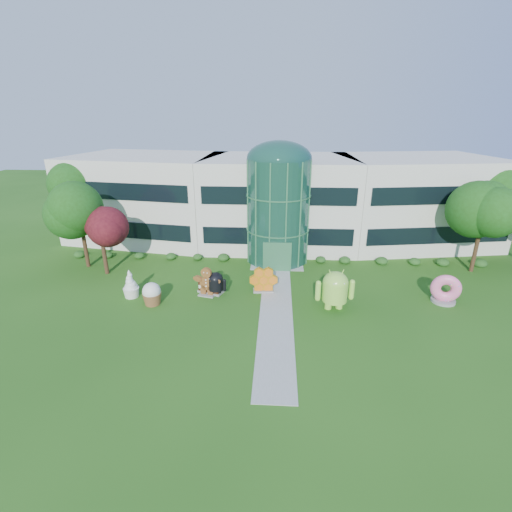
# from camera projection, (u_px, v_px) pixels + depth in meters

# --- Properties ---
(ground) EXTENTS (140.00, 140.00, 0.00)m
(ground) POSITION_uv_depth(u_px,v_px,m) (276.00, 322.00, 26.07)
(ground) COLOR #215114
(ground) RESTS_ON ground
(building) EXTENTS (46.00, 15.00, 9.30)m
(building) POSITION_uv_depth(u_px,v_px,m) (278.00, 200.00, 41.13)
(building) COLOR beige
(building) RESTS_ON ground
(atrium) EXTENTS (6.00, 6.00, 9.80)m
(atrium) POSITION_uv_depth(u_px,v_px,m) (278.00, 211.00, 35.45)
(atrium) COLOR #194738
(atrium) RESTS_ON ground
(walkway) EXTENTS (2.40, 20.00, 0.04)m
(walkway) POSITION_uv_depth(u_px,v_px,m) (276.00, 308.00, 27.92)
(walkway) COLOR #9E9E93
(walkway) RESTS_ON ground
(tree_red) EXTENTS (4.00, 4.00, 6.00)m
(tree_red) POSITION_uv_depth(u_px,v_px,m) (102.00, 242.00, 32.81)
(tree_red) COLOR #3F0C14
(tree_red) RESTS_ON ground
(trees_backdrop) EXTENTS (52.00, 8.00, 8.40)m
(trees_backdrop) POSITION_uv_depth(u_px,v_px,m) (278.00, 216.00, 36.64)
(trees_backdrop) COLOR #1C4812
(trees_backdrop) RESTS_ON ground
(android_green) EXTENTS (3.29, 2.42, 3.46)m
(android_green) POSITION_uv_depth(u_px,v_px,m) (335.00, 287.00, 27.25)
(android_green) COLOR #97DD46
(android_green) RESTS_ON ground
(android_black) EXTENTS (2.31, 1.95, 2.23)m
(android_black) POSITION_uv_depth(u_px,v_px,m) (216.00, 282.00, 29.60)
(android_black) COLOR black
(android_black) RESTS_ON ground
(donut) EXTENTS (2.45, 1.65, 2.33)m
(donut) POSITION_uv_depth(u_px,v_px,m) (445.00, 288.00, 28.39)
(donut) COLOR #EF5B9A
(donut) RESTS_ON ground
(gingerbread) EXTENTS (2.78, 1.60, 2.41)m
(gingerbread) POSITION_uv_depth(u_px,v_px,m) (207.00, 281.00, 29.44)
(gingerbread) COLOR brown
(gingerbread) RESTS_ON ground
(ice_cream_sandwich) EXTENTS (2.24, 1.65, 0.90)m
(ice_cream_sandwich) POSITION_uv_depth(u_px,v_px,m) (211.00, 287.00, 30.20)
(ice_cream_sandwich) COLOR black
(ice_cream_sandwich) RESTS_ON ground
(honeycomb) EXTENTS (2.51, 1.08, 1.92)m
(honeycomb) POSITION_uv_depth(u_px,v_px,m) (264.00, 281.00, 30.15)
(honeycomb) COLOR orange
(honeycomb) RESTS_ON ground
(froyo) EXTENTS (1.35, 1.35, 2.30)m
(froyo) POSITION_uv_depth(u_px,v_px,m) (130.00, 284.00, 29.22)
(froyo) COLOR white
(froyo) RESTS_ON ground
(cupcake) EXTENTS (1.82, 1.82, 1.78)m
(cupcake) POSITION_uv_depth(u_px,v_px,m) (152.00, 294.00, 28.17)
(cupcake) COLOR white
(cupcake) RESTS_ON ground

